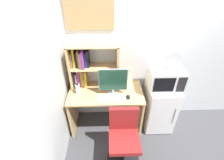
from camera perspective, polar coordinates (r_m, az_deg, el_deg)
wall_back at (r=2.90m, az=25.74°, el=8.90°), size 6.40×0.04×2.60m
wall_left at (r=1.49m, az=-31.31°, el=-19.94°), size 0.04×4.40×2.60m
desk at (r=2.74m, az=-2.13°, el=-8.19°), size 1.19×0.62×0.78m
hutch_bookshelf at (r=2.54m, az=-9.14°, el=5.18°), size 0.76×0.28×0.74m
monitor at (r=2.39m, az=0.38°, el=-0.36°), size 0.44×0.16×0.45m
keyboard at (r=2.45m, az=-0.35°, el=-6.42°), size 0.43×0.15×0.02m
computer_mouse at (r=2.47m, az=5.84°, el=-6.07°), size 0.06×0.11×0.03m
water_bottle at (r=2.54m, az=-12.14°, el=-3.16°), size 0.07×0.07×0.20m
mini_fridge at (r=2.94m, az=16.38°, el=-8.95°), size 0.48×0.54×0.88m
microwave at (r=2.58m, az=18.49°, el=0.73°), size 0.51×0.37×0.31m
desk_fan at (r=2.44m, az=21.16°, el=6.85°), size 0.19×0.11×0.28m
desk_chair at (r=2.42m, az=4.18°, el=-20.69°), size 0.48×0.48×0.91m
wall_corkboard at (r=2.36m, az=-8.27°, el=23.43°), size 0.69×0.02×0.52m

